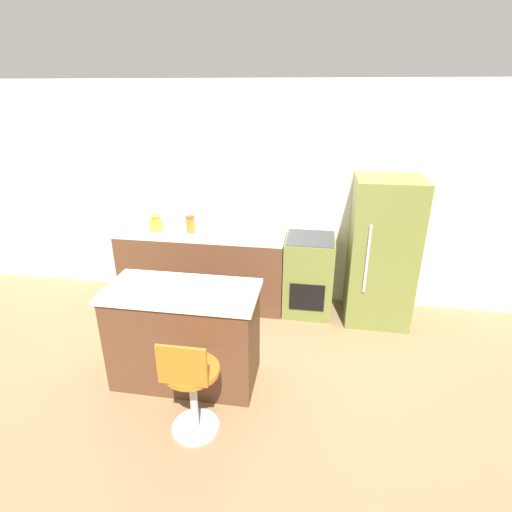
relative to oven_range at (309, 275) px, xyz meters
The scene contains 10 objects.
ground_plane 1.14m from the oven_range, 162.32° to the right, with size 14.00×14.00×0.00m, color #8E704C.
wall_back 1.34m from the oven_range, 161.64° to the left, with size 8.00×0.06×2.60m.
back_counter 1.29m from the oven_range, behind, with size 2.00×0.59×0.93m.
kitchen_island 1.77m from the oven_range, 126.08° to the right, with size 1.32×0.64×0.92m.
oven_range is the anchor object (origin of this frame).
refrigerator 0.87m from the oven_range, ahead, with size 0.70×0.69×1.65m.
stool_chair 2.19m from the oven_range, 111.11° to the right, with size 0.42×0.42×0.90m.
kettle 1.92m from the oven_range, behind, with size 0.17×0.17×0.21m.
mixing_bowl 1.17m from the oven_range, behind, with size 0.27×0.27×0.11m.
canister_jar 1.52m from the oven_range, behind, with size 0.11×0.11×0.19m.
Camera 1 is at (1.05, -3.99, 2.50)m, focal length 28.00 mm.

